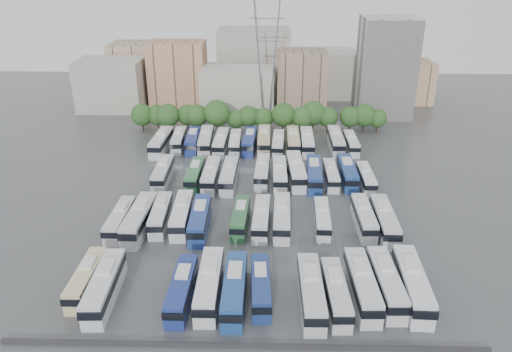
{
  "coord_description": "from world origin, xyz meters",
  "views": [
    {
      "loc": [
        2.57,
        -76.95,
        41.24
      ],
      "look_at": [
        0.38,
        8.24,
        3.0
      ],
      "focal_mm": 35.0,
      "sensor_mm": 36.0,
      "label": 1
    }
  ],
  "objects_px": {
    "bus_r0_s11": "(362,285)",
    "bus_r3_s8": "(278,143)",
    "bus_r2_s13": "(366,178)",
    "bus_r0_s5": "(209,284)",
    "bus_r1_s13": "(384,220)",
    "bus_r3_s1": "(179,140)",
    "bus_r1_s1": "(139,219)",
    "bus_r2_s8": "(280,174)",
    "bus_r2_s9": "(296,170)",
    "bus_r1_s2": "(161,214)",
    "electricity_pylon": "(267,51)",
    "bus_r1_s8": "(282,217)",
    "bus_r1_s3": "(182,214)",
    "bus_r2_s5": "(229,175)",
    "bus_r2_s3": "(195,174)",
    "bus_r2_s10": "(314,174)",
    "bus_r1_s4": "(200,219)",
    "bus_r0_s13": "(412,284)",
    "bus_r2_s7": "(262,171)",
    "bus_r0_s4": "(182,289)",
    "bus_r3_s4": "(221,142)",
    "bus_r3_s12": "(336,141)",
    "bus_r1_s0": "(120,219)",
    "bus_r0_s7": "(261,286)",
    "bus_r1_s12": "(364,217)",
    "bus_r0_s10": "(336,292)",
    "bus_r0_s1": "(105,286)",
    "bus_r2_s11": "(331,175)",
    "bus_r1_s6": "(240,217)",
    "bus_r2_s12": "(347,172)",
    "bus_r0_s0": "(87,278)",
    "bus_r0_s9": "(311,291)",
    "bus_r3_s6": "(250,141)",
    "bus_r3_s13": "(351,143)",
    "bus_r3_s0": "(161,142)",
    "bus_r3_s10": "(307,142)",
    "bus_r3_s5": "(235,142)",
    "bus_r3_s3": "(206,140)",
    "bus_r0_s12": "(386,282)",
    "bus_r3_s7": "(264,140)",
    "bus_r0_s6": "(235,289)",
    "bus_r3_s9": "(293,141)",
    "bus_r2_s4": "(211,175)",
    "bus_r2_s1": "(163,173)",
    "bus_r3_s2": "(193,140)",
    "apartment_tower": "(386,68)"
  },
  "relations": [
    {
      "from": "bus_r0_s11",
      "to": "bus_r3_s4",
      "type": "distance_m",
      "value": 57.71
    },
    {
      "from": "bus_r2_s8",
      "to": "bus_r3_s1",
      "type": "xyz_separation_m",
      "value": [
        -22.99,
        19.11,
        -0.11
      ]
    },
    {
      "from": "bus_r0_s0",
      "to": "bus_r0_s9",
      "type": "distance_m",
      "value": 29.68
    },
    {
      "from": "bus_r3_s10",
      "to": "bus_r3_s4",
      "type": "bearing_deg",
      "value": -176.91
    },
    {
      "from": "bus_r2_s8",
      "to": "bus_r1_s2",
      "type": "bearing_deg",
      "value": -140.27
    },
    {
      "from": "bus_r2_s13",
      "to": "bus_r0_s5",
      "type": "bearing_deg",
      "value": -127.41
    },
    {
      "from": "bus_r0_s7",
      "to": "bus_r3_s10",
      "type": "bearing_deg",
      "value": 77.36
    },
    {
      "from": "bus_r3_s8",
      "to": "bus_r1_s12",
      "type": "bearing_deg",
      "value": -65.78
    },
    {
      "from": "bus_r0_s1",
      "to": "bus_r2_s11",
      "type": "relative_size",
      "value": 1.2
    },
    {
      "from": "bus_r3_s1",
      "to": "bus_r0_s12",
      "type": "bearing_deg",
      "value": -58.59
    },
    {
      "from": "bus_r1_s6",
      "to": "bus_r2_s12",
      "type": "bearing_deg",
      "value": 44.71
    },
    {
      "from": "bus_r0_s5",
      "to": "bus_r3_s1",
      "type": "xyz_separation_m",
      "value": [
        -13.24,
        54.9,
        -0.23
      ]
    },
    {
      "from": "bus_r0_s11",
      "to": "bus_r3_s8",
      "type": "bearing_deg",
      "value": 99.17
    },
    {
      "from": "apartment_tower",
      "to": "bus_r2_s3",
      "type": "height_order",
      "value": "apartment_tower"
    },
    {
      "from": "bus_r1_s12",
      "to": "bus_r2_s12",
      "type": "height_order",
      "value": "bus_r2_s12"
    },
    {
      "from": "bus_r0_s7",
      "to": "bus_r2_s8",
      "type": "height_order",
      "value": "bus_r2_s8"
    },
    {
      "from": "bus_r0_s4",
      "to": "bus_r3_s3",
      "type": "bearing_deg",
      "value": 94.59
    },
    {
      "from": "bus_r2_s9",
      "to": "bus_r3_s10",
      "type": "xyz_separation_m",
      "value": [
        3.32,
        16.83,
        -0.11
      ]
    },
    {
      "from": "bus_r3_s3",
      "to": "bus_r2_s7",
      "type": "bearing_deg",
      "value": -54.13
    },
    {
      "from": "bus_r0_s4",
      "to": "bus_r3_s4",
      "type": "relative_size",
      "value": 0.96
    },
    {
      "from": "bus_r2_s1",
      "to": "bus_r3_s7",
      "type": "xyz_separation_m",
      "value": [
        19.61,
        18.92,
        0.13
      ]
    },
    {
      "from": "bus_r2_s9",
      "to": "bus_r3_s8",
      "type": "distance_m",
      "value": 16.35
    },
    {
      "from": "bus_r1_s6",
      "to": "bus_r3_s2",
      "type": "height_order",
      "value": "bus_r3_s2"
    },
    {
      "from": "bus_r0_s7",
      "to": "bus_r2_s11",
      "type": "height_order",
      "value": "bus_r0_s7"
    },
    {
      "from": "bus_r3_s0",
      "to": "bus_r3_s10",
      "type": "relative_size",
      "value": 1.04
    },
    {
      "from": "bus_r2_s4",
      "to": "apartment_tower",
      "type": "bearing_deg",
      "value": 49.04
    },
    {
      "from": "bus_r1_s13",
      "to": "bus_r3_s1",
      "type": "bearing_deg",
      "value": 137.63
    },
    {
      "from": "bus_r2_s7",
      "to": "bus_r2_s8",
      "type": "distance_m",
      "value": 3.65
    },
    {
      "from": "bus_r1_s1",
      "to": "bus_r2_s8",
      "type": "xyz_separation_m",
      "value": [
        22.95,
        18.89,
        -0.19
      ]
    },
    {
      "from": "bus_r0_s9",
      "to": "bus_r1_s2",
      "type": "xyz_separation_m",
      "value": [
        -23.29,
        20.23,
        -0.21
      ]
    },
    {
      "from": "bus_r0_s13",
      "to": "bus_r2_s7",
      "type": "relative_size",
      "value": 1.12
    },
    {
      "from": "bus_r0_s0",
      "to": "bus_r1_s8",
      "type": "height_order",
      "value": "bus_r1_s8"
    },
    {
      "from": "bus_r0_s5",
      "to": "bus_r2_s12",
      "type": "distance_m",
      "value": 43.37
    },
    {
      "from": "bus_r0_s7",
      "to": "bus_r2_s10",
      "type": "distance_m",
      "value": 36.91
    },
    {
      "from": "bus_r2_s4",
      "to": "bus_r2_s11",
      "type": "distance_m",
      "value": 23.34
    },
    {
      "from": "bus_r2_s3",
      "to": "bus_r2_s10",
      "type": "relative_size",
      "value": 0.9
    },
    {
      "from": "bus_r1_s3",
      "to": "bus_r2_s5",
      "type": "xyz_separation_m",
      "value": [
        6.64,
        15.95,
        0.03
      ]
    },
    {
      "from": "bus_r3_s12",
      "to": "bus_r1_s0",
      "type": "bearing_deg",
      "value": -136.18
    },
    {
      "from": "bus_r1_s12",
      "to": "bus_r0_s10",
      "type": "bearing_deg",
      "value": -109.71
    },
    {
      "from": "bus_r0_s6",
      "to": "bus_r2_s3",
      "type": "relative_size",
      "value": 1.11
    },
    {
      "from": "bus_r3_s4",
      "to": "bus_r3_s7",
      "type": "height_order",
      "value": "bus_r3_s7"
    },
    {
      "from": "bus_r3_s5",
      "to": "bus_r3_s3",
      "type": "bearing_deg",
      "value": 174.85
    },
    {
      "from": "electricity_pylon",
      "to": "bus_r1_s8",
      "type": "xyz_separation_m",
      "value": [
        2.95,
        -55.44,
        -16.75
      ]
    },
    {
      "from": "bus_r3_s6",
      "to": "bus_r3_s12",
      "type": "relative_size",
      "value": 0.95
    },
    {
      "from": "bus_r3_s12",
      "to": "bus_r3_s13",
      "type": "height_order",
      "value": "bus_r3_s12"
    },
    {
      "from": "bus_r1_s4",
      "to": "bus_r1_s13",
      "type": "relative_size",
      "value": 0.97
    },
    {
      "from": "bus_r3_s6",
      "to": "bus_r3_s9",
      "type": "xyz_separation_m",
      "value": [
        9.93,
        0.15,
        0.1
      ]
    },
    {
      "from": "bus_r2_s3",
      "to": "bus_r1_s3",
      "type": "bearing_deg",
      "value": -88.61
    },
    {
      "from": "bus_r2_s11",
      "to": "bus_r0_s5",
      "type": "bearing_deg",
      "value": -118.64
    },
    {
      "from": "bus_r1_s13",
      "to": "bus_r3_s5",
      "type": "height_order",
      "value": "bus_r1_s13"
    }
  ]
}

